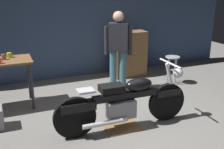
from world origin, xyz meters
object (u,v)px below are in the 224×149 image
object	(u,v)px
mug_yellow_tall	(9,55)
shop_stool	(172,63)
person_standing	(118,48)
motorcycle	(125,102)
wooden_dresser	(129,54)
mug_brown_stoneware	(4,57)

from	to	relation	value
mug_yellow_tall	shop_stool	bearing A→B (deg)	-4.09
person_standing	shop_stool	world-z (taller)	person_standing
shop_stool	motorcycle	bearing A→B (deg)	-142.15
motorcycle	mug_yellow_tall	xyz separation A→B (m)	(-1.55, 1.67, 0.49)
wooden_dresser	mug_yellow_tall	distance (m)	2.85
shop_stool	mug_yellow_tall	xyz separation A→B (m)	(-3.38, 0.24, 0.45)
person_standing	mug_brown_stoneware	xyz separation A→B (m)	(-2.19, 0.04, 0.02)
mug_brown_stoneware	shop_stool	bearing A→B (deg)	-2.24
mug_yellow_tall	person_standing	bearing A→B (deg)	-4.07
shop_stool	mug_brown_stoneware	xyz separation A→B (m)	(-3.48, 0.14, 0.45)
motorcycle	mug_brown_stoneware	bearing A→B (deg)	137.65
motorcycle	wooden_dresser	world-z (taller)	wooden_dresser
mug_yellow_tall	wooden_dresser	bearing A→B (deg)	13.85
motorcycle	shop_stool	world-z (taller)	motorcycle
motorcycle	mug_yellow_tall	bearing A→B (deg)	133.98
person_standing	mug_yellow_tall	size ratio (longest dim) A/B	14.55
wooden_dresser	mug_yellow_tall	world-z (taller)	wooden_dresser
mug_brown_stoneware	motorcycle	bearing A→B (deg)	-43.42
shop_stool	mug_brown_stoneware	world-z (taller)	mug_brown_stoneware
person_standing	shop_stool	size ratio (longest dim) A/B	2.61
wooden_dresser	mug_brown_stoneware	world-z (taller)	wooden_dresser
motorcycle	wooden_dresser	size ratio (longest dim) A/B	1.99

